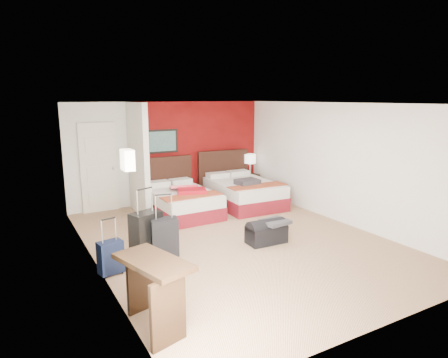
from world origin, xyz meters
TOP-DOWN VIEW (x-y plane):
  - ground at (0.00, 0.00)m, footprint 6.50×6.50m
  - room_walls at (-1.40, 1.42)m, footprint 5.02×6.52m
  - red_accent_panel at (0.75, 3.23)m, footprint 3.50×0.04m
  - partition_wall at (-1.00, 2.61)m, footprint 0.12×1.20m
  - entry_door at (-1.75, 3.20)m, footprint 0.82×0.06m
  - bed_left at (-0.23, 1.99)m, footprint 1.33×1.86m
  - bed_right at (1.42, 2.01)m, footprint 1.46×2.02m
  - red_suitcase_open at (-0.13, 1.89)m, footprint 0.83×0.98m
  - jacket_bundle at (1.32, 1.71)m, footprint 0.53×0.43m
  - nightstand at (2.19, 2.92)m, footprint 0.41×0.41m
  - table_lamp at (2.19, 2.92)m, footprint 0.39×0.39m
  - suitcase_black at (-1.70, 0.07)m, footprint 0.56×0.45m
  - suitcase_charcoal at (-1.44, -0.09)m, footprint 0.48×0.35m
  - suitcase_navy at (-2.38, -0.31)m, footprint 0.39×0.28m
  - duffel_bag at (0.41, -0.38)m, footprint 0.72×0.41m
  - jacket_draped at (0.56, -0.43)m, footprint 0.52×0.46m
  - desk at (-2.27, -1.94)m, footprint 0.74×1.08m

SIDE VIEW (x-z plane):
  - ground at x=0.00m, z-range 0.00..0.00m
  - duffel_bag at x=0.41m, z-range 0.00..0.36m
  - suitcase_navy at x=-2.38m, z-range 0.00..0.49m
  - nightstand at x=2.19m, z-range 0.00..0.54m
  - bed_left at x=-0.23m, z-range 0.00..0.55m
  - bed_right at x=1.42m, z-range 0.00..0.59m
  - suitcase_charcoal at x=-1.44m, z-range 0.00..0.64m
  - suitcase_black at x=-1.70m, z-range 0.00..0.73m
  - jacket_draped at x=0.56m, z-range 0.36..0.42m
  - desk at x=-2.27m, z-range 0.00..0.82m
  - red_suitcase_open at x=-0.13m, z-range 0.55..0.65m
  - jacket_bundle at x=1.32m, z-range 0.59..0.71m
  - table_lamp at x=2.19m, z-range 0.54..1.10m
  - entry_door at x=-1.75m, z-range 0.00..2.05m
  - red_accent_panel at x=0.75m, z-range 0.00..2.50m
  - partition_wall at x=-1.00m, z-range 0.00..2.50m
  - room_walls at x=-1.40m, z-range 0.01..2.51m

